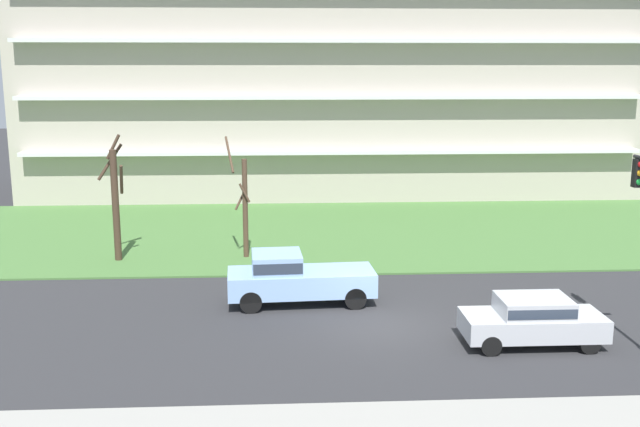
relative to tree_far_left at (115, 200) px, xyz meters
name	(u,v)px	position (x,y,z in m)	size (l,w,h in m)	color
ground	(380,325)	(10.70, -8.82, -2.82)	(160.00, 160.00, 0.00)	#2D2D30
grass_lawn_strip	(345,232)	(10.70, 5.18, -2.78)	(80.00, 16.00, 0.08)	#477238
apartment_building	(328,44)	(10.70, 19.28, 7.30)	(40.04, 13.16, 20.23)	#B2A899
tree_far_left	(115,200)	(0.00, 0.00, 0.00)	(1.29, 1.13, 5.71)	#423023
tree_left	(244,204)	(5.67, 0.19, -0.30)	(1.14, 1.39, 5.56)	#4C3828
pickup_blue_near_left	(295,277)	(7.83, -6.34, -1.80)	(5.51, 2.32, 1.95)	#8CB2E0
sedan_silver_center_left	(533,319)	(15.25, -10.82, -1.94)	(4.40, 1.80, 1.57)	#B7BABF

